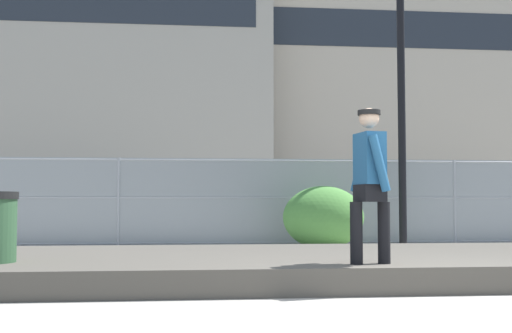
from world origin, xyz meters
name	(u,v)px	position (x,y,z in m)	size (l,w,h in m)	color
ground_plane	(436,306)	(0.00, 0.00, 0.00)	(120.00, 120.00, 0.00)	#9E998E
gravel_berm	(363,264)	(0.00, 2.39, 0.14)	(17.13, 3.65, 0.28)	#4C473F
skateboard	(371,286)	(-0.31, 0.97, 0.06)	(0.82, 0.30, 0.07)	#2D608C
skater	(370,183)	(-0.31, 0.97, 1.12)	(0.73, 0.61, 1.83)	black
chain_fence	(291,201)	(0.00, 8.12, 0.93)	(21.93, 0.06, 1.85)	gray
street_lamp	(401,33)	(2.22, 7.41, 4.47)	(0.44, 0.44, 7.25)	black
parked_car_near	(148,205)	(-3.21, 11.02, 0.84)	(4.49, 2.12, 1.66)	#566B4C
library_building	(65,64)	(-10.61, 39.10, 10.33)	(27.05, 12.21, 20.66)	gray
office_block	(385,84)	(12.91, 42.73, 10.04)	(24.98, 14.10, 20.08)	#9E9384
shrub_left	(323,217)	(0.46, 6.95, 0.62)	(1.60, 1.31, 1.24)	#477F38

